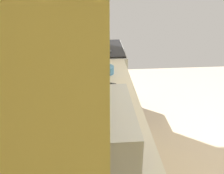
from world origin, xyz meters
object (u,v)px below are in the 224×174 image
object	(u,v)px
microwave	(92,133)
kettle	(110,95)
bowl	(105,69)
oven_range	(96,83)

from	to	relation	value
microwave	kettle	distance (m)	0.55
microwave	kettle	world-z (taller)	microwave
microwave	kettle	xyz separation A→B (m)	(0.53, -0.12, -0.07)
bowl	kettle	size ratio (longest dim) A/B	0.86
bowl	kettle	xyz separation A→B (m)	(-0.55, 0.00, 0.03)
bowl	kettle	bearing A→B (deg)	180.00
oven_range	bowl	bearing A→B (deg)	-173.86
oven_range	kettle	xyz separation A→B (m)	(-1.27, -0.08, 0.50)
oven_range	bowl	xyz separation A→B (m)	(-0.72, -0.08, 0.47)
microwave	bowl	size ratio (longest dim) A/B	3.35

